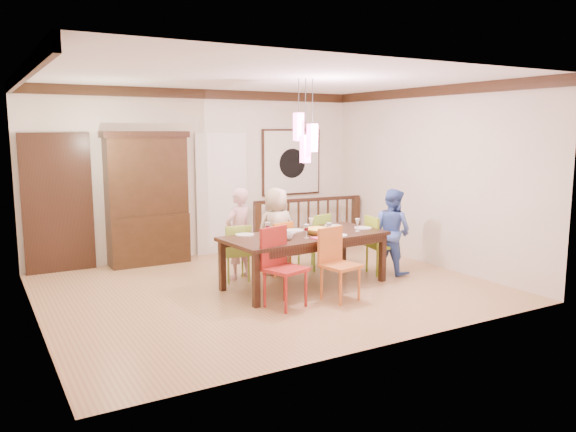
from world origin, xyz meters
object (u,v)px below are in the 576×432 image
dining_table (305,239)px  chair_end_right (382,241)px  person_far_mid (276,231)px  person_end_right (392,231)px  chair_far_left (235,248)px  balustrade (308,223)px  person_far_left (239,234)px  china_hutch (147,198)px

dining_table → chair_end_right: chair_end_right is taller
chair_end_right → dining_table: bearing=99.9°
dining_table → person_far_mid: bearing=85.5°
person_far_mid → dining_table: bearing=90.5°
person_far_mid → person_end_right: (1.56, -0.89, -0.01)m
person_far_mid → chair_far_left: bearing=8.0°
dining_table → balustrade: bearing=52.2°
dining_table → person_far_left: (-0.64, 0.86, 0.01)m
china_hutch → person_far_mid: 2.27m
person_far_left → person_far_mid: bearing=156.0°
person_end_right → chair_far_left: bearing=58.8°
chair_far_left → person_far_mid: 0.77m
balustrade → person_far_mid: person_far_mid is taller
china_hutch → person_far_left: china_hutch is taller
chair_far_left → chair_end_right: bearing=168.9°
chair_end_right → balustrade: size_ratio=0.41×
person_far_left → person_end_right: bearing=135.1°
chair_far_left → person_far_mid: person_far_mid is taller
chair_end_right → person_far_mid: person_far_mid is taller
dining_table → chair_end_right: 1.41m
chair_end_right → balustrade: bearing=10.4°
person_far_mid → person_end_right: bearing=150.6°
china_hutch → chair_far_left: bearing=-65.0°
chair_end_right → balustrade: 2.10m
dining_table → chair_far_left: chair_far_left is taller
dining_table → china_hutch: bearing=117.4°
dining_table → person_end_right: bearing=-6.5°
balustrade → person_far_mid: 1.88m
chair_far_left → balustrade: balustrade is taller
person_end_right → chair_end_right: bearing=59.1°
balustrade → person_far_mid: size_ratio=1.63×
dining_table → person_far_left: bearing=121.7°
chair_end_right → person_end_right: bearing=-99.0°
dining_table → chair_far_left: (-0.75, 0.74, -0.19)m
person_far_left → person_far_mid: size_ratio=1.02×
chair_end_right → person_end_right: person_end_right is taller
china_hutch → person_far_left: 1.89m
person_far_mid → person_end_right: size_ratio=1.01×
chair_far_left → person_far_mid: bearing=-164.5°
chair_end_right → person_end_right: size_ratio=0.68×
person_end_right → person_far_left: bearing=55.3°
china_hutch → person_end_right: size_ratio=1.66×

